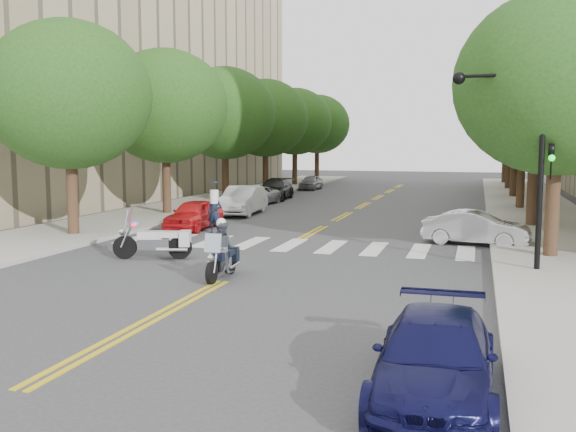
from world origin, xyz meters
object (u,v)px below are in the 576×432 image
at_px(motorcycle_police, 222,251).
at_px(convertible, 476,228).
at_px(officer_standing, 214,213).
at_px(sedan_blue, 435,358).
at_px(motorcycle_parked, 159,241).

height_order(motorcycle_police, convertible, motorcycle_police).
xyz_separation_m(motorcycle_police, officer_standing, (-3.65, 8.06, 0.12)).
bearing_deg(officer_standing, sedan_blue, -48.95).
bearing_deg(officer_standing, motorcycle_parked, -76.49).
distance_m(motorcycle_parked, convertible, 11.38).
height_order(officer_standing, sedan_blue, officer_standing).
bearing_deg(motorcycle_police, convertible, -131.77).
distance_m(motorcycle_police, officer_standing, 8.85).
height_order(motorcycle_parked, officer_standing, officer_standing).
xyz_separation_m(officer_standing, sedan_blue, (9.82, -15.00, -0.26)).
height_order(motorcycle_police, motorcycle_parked, motorcycle_police).
xyz_separation_m(officer_standing, convertible, (10.32, 0.00, -0.24)).
distance_m(motorcycle_police, convertible, 10.47).
height_order(motorcycle_police, sedan_blue, motorcycle_police).
distance_m(motorcycle_police, sedan_blue, 9.28).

